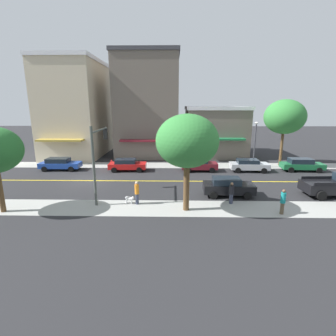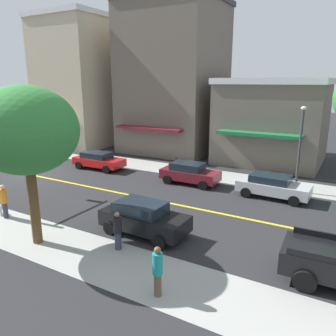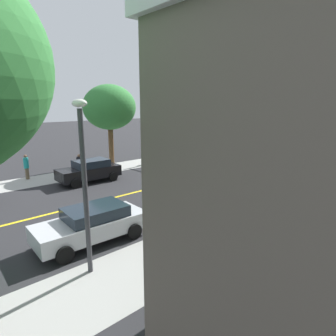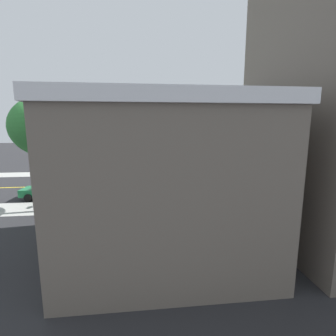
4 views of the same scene
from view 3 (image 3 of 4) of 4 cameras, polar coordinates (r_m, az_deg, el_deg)
The scene contains 19 objects.
ground_plane at distance 27.02m, azimuth 15.36°, elevation 0.73°, with size 140.00×140.00×0.00m, color #262628.
sidewalk_left at distance 24.12m, azimuth 29.46°, elevation -1.93°, with size 3.10×126.00×0.01m, color #9E9E99.
sidewalk_right at distance 31.24m, azimuth 4.51°, elevation 2.77°, with size 3.10×126.00×0.01m, color #9E9E99.
road_centerline_stripe at distance 27.02m, azimuth 15.36°, elevation 0.73°, with size 0.20×126.00×0.00m, color yellow.
street_tree_left_near at distance 24.88m, azimuth -11.60°, elevation 11.73°, with size 4.39×4.39×6.98m.
street_tree_left_far at distance 34.07m, azimuth 7.85°, elevation 11.16°, with size 3.76×3.76×6.14m.
fire_hydrant at distance 23.39m, azimuth 27.31°, elevation -1.13°, with size 0.44×0.24×0.79m.
parking_meter at distance 15.77m, azimuth 15.37°, elevation -4.53°, with size 0.12×0.18×1.34m.
traffic_light_mast at distance 27.55m, azimuth 3.46°, elevation 9.80°, with size 4.32×0.32×6.06m.
street_lamp at distance 9.11m, azimuth -16.48°, elevation -0.05°, with size 0.70×0.36×5.59m.
red_sedan_left_curb at distance 22.07m, azimuth 19.73°, elevation -0.26°, with size 2.07×4.38×1.40m.
blue_sedan_left_curb at distance 29.25m, azimuth 27.67°, elevation 2.14°, with size 2.03×4.70×1.44m.
silver_sedan_left_curb at distance 12.05m, azimuth -14.89°, elevation -10.62°, with size 2.15×4.44×1.43m.
maroon_sedan_left_curb at distance 15.34m, azimuth 4.74°, elevation -4.96°, with size 2.00×4.15×1.51m.
black_sedan_right_curb at distance 20.88m, azimuth -15.41°, elevation -0.47°, with size 2.12×4.29×1.57m.
pedestrian_orange_shirt at distance 26.57m, azimuth -3.06°, elevation 3.16°, with size 0.33×0.33×1.85m.
pedestrian_black_shirt at distance 22.52m, azimuth -17.27°, elevation 0.60°, with size 0.38×0.38×1.73m.
pedestrian_teal_shirt at distance 23.20m, azimuth -26.41°, elevation 0.33°, with size 0.35×0.35×1.83m.
small_dog at distance 26.98m, azimuth -1.91°, elevation 2.09°, with size 0.61×0.83×0.64m.
Camera 3 is at (-14.06, 22.41, 5.48)m, focal length 30.55 mm.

